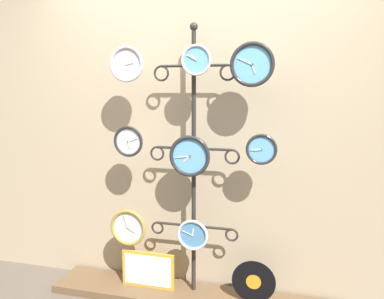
{
  "coord_description": "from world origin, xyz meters",
  "views": [
    {
      "loc": [
        0.68,
        -2.21,
        1.58
      ],
      "look_at": [
        0.0,
        0.36,
        1.17
      ],
      "focal_mm": 35.0,
      "sensor_mm": 36.0,
      "label": 1
    }
  ],
  "objects_px": {
    "display_stand": "(194,208)",
    "clock_bottom_left": "(128,227)",
    "clock_top_right": "(252,64)",
    "clock_top_left": "(127,64)",
    "vinyl_record": "(254,282)",
    "clock_middle_center": "(190,156)",
    "clock_middle_left": "(129,141)",
    "clock_top_center": "(196,60)",
    "clock_middle_right": "(262,149)",
    "picture_frame": "(148,270)",
    "clock_bottom_center": "(193,235)"
  },
  "relations": [
    {
      "from": "display_stand",
      "to": "clock_bottom_left",
      "type": "height_order",
      "value": "display_stand"
    },
    {
      "from": "clock_top_right",
      "to": "clock_top_left",
      "type": "bearing_deg",
      "value": -178.65
    },
    {
      "from": "clock_top_left",
      "to": "vinyl_record",
      "type": "relative_size",
      "value": 0.81
    },
    {
      "from": "display_stand",
      "to": "clock_top_left",
      "type": "bearing_deg",
      "value": -166.81
    },
    {
      "from": "display_stand",
      "to": "clock_bottom_left",
      "type": "distance_m",
      "value": 0.53
    },
    {
      "from": "clock_middle_center",
      "to": "clock_middle_left",
      "type": "bearing_deg",
      "value": -178.17
    },
    {
      "from": "clock_top_center",
      "to": "clock_middle_right",
      "type": "distance_m",
      "value": 0.75
    },
    {
      "from": "clock_top_left",
      "to": "clock_middle_center",
      "type": "height_order",
      "value": "clock_top_left"
    },
    {
      "from": "clock_top_center",
      "to": "clock_top_right",
      "type": "xyz_separation_m",
      "value": [
        0.38,
        0.01,
        -0.04
      ]
    },
    {
      "from": "picture_frame",
      "to": "clock_top_right",
      "type": "bearing_deg",
      "value": -1.82
    },
    {
      "from": "clock_bottom_center",
      "to": "picture_frame",
      "type": "xyz_separation_m",
      "value": [
        -0.37,
        0.05,
        -0.34
      ]
    },
    {
      "from": "clock_bottom_left",
      "to": "clock_top_right",
      "type": "bearing_deg",
      "value": -0.24
    },
    {
      "from": "display_stand",
      "to": "picture_frame",
      "type": "relative_size",
      "value": 4.84
    },
    {
      "from": "clock_top_left",
      "to": "clock_middle_center",
      "type": "xyz_separation_m",
      "value": [
        0.46,
        0.03,
        -0.65
      ]
    },
    {
      "from": "vinyl_record",
      "to": "picture_frame",
      "type": "distance_m",
      "value": 0.82
    },
    {
      "from": "display_stand",
      "to": "clock_bottom_left",
      "type": "relative_size",
      "value": 7.08
    },
    {
      "from": "clock_top_center",
      "to": "clock_middle_center",
      "type": "xyz_separation_m",
      "value": [
        -0.05,
        0.01,
        -0.67
      ]
    },
    {
      "from": "clock_middle_left",
      "to": "clock_top_right",
      "type": "bearing_deg",
      "value": 0.62
    },
    {
      "from": "display_stand",
      "to": "clock_middle_right",
      "type": "height_order",
      "value": "display_stand"
    },
    {
      "from": "clock_bottom_center",
      "to": "vinyl_record",
      "type": "relative_size",
      "value": 0.73
    },
    {
      "from": "clock_middle_right",
      "to": "clock_bottom_left",
      "type": "xyz_separation_m",
      "value": [
        -0.99,
        -0.01,
        -0.65
      ]
    },
    {
      "from": "clock_middle_center",
      "to": "picture_frame",
      "type": "distance_m",
      "value": 0.98
    },
    {
      "from": "clock_middle_right",
      "to": "clock_bottom_left",
      "type": "distance_m",
      "value": 1.19
    },
    {
      "from": "clock_middle_right",
      "to": "clock_bottom_center",
      "type": "height_order",
      "value": "clock_middle_right"
    },
    {
      "from": "clock_top_center",
      "to": "picture_frame",
      "type": "bearing_deg",
      "value": 175.67
    },
    {
      "from": "clock_bottom_left",
      "to": "clock_middle_left",
      "type": "bearing_deg",
      "value": -26.23
    },
    {
      "from": "display_stand",
      "to": "clock_top_right",
      "type": "bearing_deg",
      "value": -11.85
    },
    {
      "from": "clock_bottom_center",
      "to": "vinyl_record",
      "type": "distance_m",
      "value": 0.55
    },
    {
      "from": "clock_middle_left",
      "to": "picture_frame",
      "type": "relative_size",
      "value": 0.54
    },
    {
      "from": "clock_top_right",
      "to": "clock_bottom_center",
      "type": "relative_size",
      "value": 1.27
    },
    {
      "from": "clock_top_right",
      "to": "clock_bottom_center",
      "type": "height_order",
      "value": "clock_top_right"
    },
    {
      "from": "display_stand",
      "to": "clock_top_center",
      "type": "relative_size",
      "value": 9.65
    },
    {
      "from": "vinyl_record",
      "to": "clock_top_right",
      "type": "bearing_deg",
      "value": -152.02
    },
    {
      "from": "display_stand",
      "to": "clock_middle_left",
      "type": "bearing_deg",
      "value": -168.29
    },
    {
      "from": "clock_top_left",
      "to": "clock_top_center",
      "type": "xyz_separation_m",
      "value": [
        0.51,
        0.02,
        0.02
      ]
    },
    {
      "from": "clock_top_center",
      "to": "picture_frame",
      "type": "xyz_separation_m",
      "value": [
        -0.39,
        0.03,
        -1.59
      ]
    },
    {
      "from": "picture_frame",
      "to": "clock_middle_left",
      "type": "bearing_deg",
      "value": -164.01
    },
    {
      "from": "clock_middle_left",
      "to": "clock_bottom_left",
      "type": "relative_size",
      "value": 0.79
    },
    {
      "from": "clock_top_center",
      "to": "clock_bottom_center",
      "type": "relative_size",
      "value": 0.92
    },
    {
      "from": "clock_middle_left",
      "to": "clock_middle_right",
      "type": "xyz_separation_m",
      "value": [
        0.97,
        0.02,
        -0.02
      ]
    },
    {
      "from": "display_stand",
      "to": "clock_middle_center",
      "type": "distance_m",
      "value": 0.42
    },
    {
      "from": "clock_top_center",
      "to": "clock_top_right",
      "type": "distance_m",
      "value": 0.38
    },
    {
      "from": "display_stand",
      "to": "clock_middle_right",
      "type": "bearing_deg",
      "value": -8.94
    },
    {
      "from": "clock_middle_right",
      "to": "clock_bottom_center",
      "type": "distance_m",
      "value": 0.8
    },
    {
      "from": "clock_middle_right",
      "to": "picture_frame",
      "type": "relative_size",
      "value": 0.5
    },
    {
      "from": "display_stand",
      "to": "clock_top_center",
      "type": "bearing_deg",
      "value": -65.65
    },
    {
      "from": "clock_top_left",
      "to": "clock_top_right",
      "type": "bearing_deg",
      "value": 1.35
    },
    {
      "from": "clock_middle_center",
      "to": "clock_bottom_left",
      "type": "bearing_deg",
      "value": -179.85
    },
    {
      "from": "clock_middle_center",
      "to": "clock_bottom_center",
      "type": "height_order",
      "value": "clock_middle_center"
    },
    {
      "from": "clock_middle_left",
      "to": "vinyl_record",
      "type": "height_order",
      "value": "clock_middle_left"
    }
  ]
}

